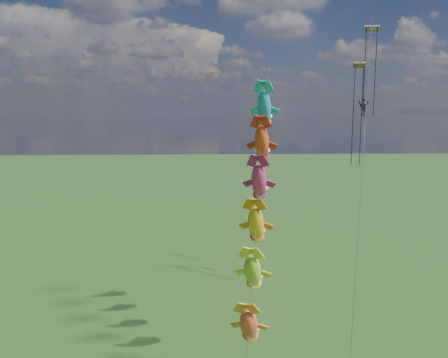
{
  "coord_description": "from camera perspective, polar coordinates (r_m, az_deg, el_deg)",
  "views": [
    {
      "loc": [
        8.79,
        -20.31,
        16.45
      ],
      "look_at": [
        10.19,
        11.47,
        11.55
      ],
      "focal_mm": 35.0,
      "sensor_mm": 36.0,
      "label": 1
    }
  ],
  "objects": [
    {
      "name": "parafoil_rig",
      "position": [
        37.52,
        17.81,
        10.21
      ],
      "size": [
        7.17,
        16.52,
        26.08
      ],
      "rotation": [
        0.0,
        0.0,
        -0.29
      ],
      "color": "brown",
      "rests_on": "ground"
    },
    {
      "name": "fish_windsock_rig",
      "position": [
        25.98,
        4.4,
        -2.96
      ],
      "size": [
        3.63,
        15.64,
        19.9
      ],
      "rotation": [
        0.0,
        0.0,
        0.11
      ],
      "color": "brown",
      "rests_on": "ground"
    }
  ]
}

